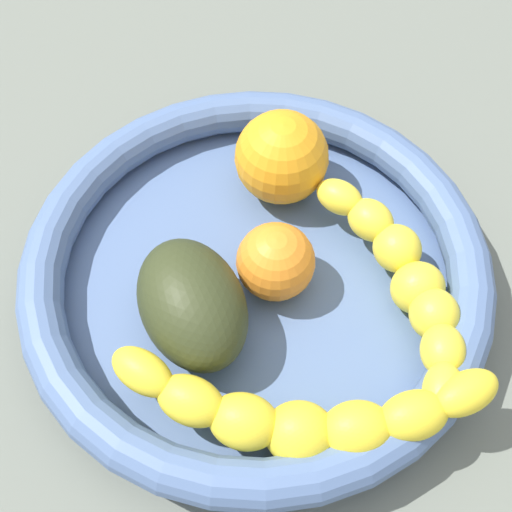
{
  "coord_description": "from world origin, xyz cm",
  "views": [
    {
      "loc": [
        3.9,
        -23.99,
        45.95
      ],
      "look_at": [
        0.0,
        0.0,
        7.58
      ],
      "focal_mm": 48.58,
      "sensor_mm": 36.0,
      "label": 1
    }
  ],
  "objects_px": {
    "banana_draped_right": "(301,415)",
    "avocado_dark": "(192,304)",
    "fruit_bowl": "(256,273)",
    "orange_mid_left": "(282,157)",
    "banana_draped_left": "(408,282)",
    "orange_front": "(276,260)"
  },
  "relations": [
    {
      "from": "orange_front",
      "to": "orange_mid_left",
      "type": "bearing_deg",
      "value": 95.62
    },
    {
      "from": "banana_draped_right",
      "to": "orange_front",
      "type": "bearing_deg",
      "value": 106.2
    },
    {
      "from": "fruit_bowl",
      "to": "orange_mid_left",
      "type": "xyz_separation_m",
      "value": [
        0.01,
        0.08,
        0.03
      ]
    },
    {
      "from": "fruit_bowl",
      "to": "orange_front",
      "type": "height_order",
      "value": "orange_front"
    },
    {
      "from": "banana_draped_right",
      "to": "avocado_dark",
      "type": "bearing_deg",
      "value": 142.6
    },
    {
      "from": "fruit_bowl",
      "to": "banana_draped_right",
      "type": "xyz_separation_m",
      "value": [
        0.04,
        -0.1,
        0.02
      ]
    },
    {
      "from": "banana_draped_right",
      "to": "avocado_dark",
      "type": "xyz_separation_m",
      "value": [
        -0.08,
        0.06,
        0.0
      ]
    },
    {
      "from": "fruit_bowl",
      "to": "banana_draped_right",
      "type": "bearing_deg",
      "value": -66.99
    },
    {
      "from": "avocado_dark",
      "to": "orange_mid_left",
      "type": "bearing_deg",
      "value": 72.73
    },
    {
      "from": "orange_front",
      "to": "avocado_dark",
      "type": "height_order",
      "value": "avocado_dark"
    },
    {
      "from": "orange_mid_left",
      "to": "banana_draped_right",
      "type": "bearing_deg",
      "value": -78.41
    },
    {
      "from": "fruit_bowl",
      "to": "banana_draped_left",
      "type": "height_order",
      "value": "banana_draped_left"
    },
    {
      "from": "banana_draped_right",
      "to": "orange_mid_left",
      "type": "relative_size",
      "value": 3.48
    },
    {
      "from": "fruit_bowl",
      "to": "orange_front",
      "type": "distance_m",
      "value": 0.02
    },
    {
      "from": "avocado_dark",
      "to": "banana_draped_left",
      "type": "bearing_deg",
      "value": 17.65
    },
    {
      "from": "fruit_bowl",
      "to": "banana_draped_left",
      "type": "distance_m",
      "value": 0.1
    },
    {
      "from": "banana_draped_left",
      "to": "orange_front",
      "type": "height_order",
      "value": "orange_front"
    },
    {
      "from": "fruit_bowl",
      "to": "banana_draped_left",
      "type": "relative_size",
      "value": 1.91
    },
    {
      "from": "banana_draped_left",
      "to": "orange_mid_left",
      "type": "relative_size",
      "value": 2.47
    },
    {
      "from": "orange_mid_left",
      "to": "avocado_dark",
      "type": "height_order",
      "value": "orange_mid_left"
    },
    {
      "from": "fruit_bowl",
      "to": "orange_front",
      "type": "bearing_deg",
      "value": 5.99
    },
    {
      "from": "banana_draped_left",
      "to": "orange_front",
      "type": "bearing_deg",
      "value": 179.46
    }
  ]
}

